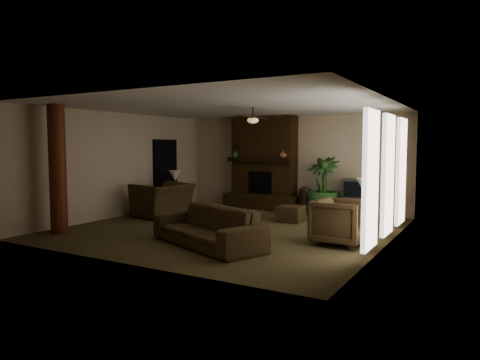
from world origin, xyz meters
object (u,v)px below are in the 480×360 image
Objects in this scene: tv_stand at (354,207)px; floor_vase at (305,198)px; side_table_left at (175,202)px; lamp_right at (364,187)px; log_column at (58,170)px; ottoman at (291,214)px; sofa at (207,220)px; coffee_table at (235,213)px; side_table_right at (364,220)px; lamp_left at (175,177)px; floor_plant at (323,199)px; armchair_left at (163,195)px; armchair_right at (341,220)px.

floor_vase is at bearing -155.28° from tv_stand.
lamp_right is at bearing -2.73° from side_table_left.
ottoman is (3.80, 3.90, -1.20)m from log_column.
coffee_table is at bearing 126.11° from sofa.
coffee_table is at bearing -25.43° from side_table_left.
coffee_table is at bearing -101.05° from floor_vase.
side_table_right is (5.75, 3.47, -1.12)m from log_column.
lamp_right is (5.51, -0.30, 0.00)m from lamp_left.
ottoman is 0.71× the size of tv_stand.
side_table_right is at bearing 73.20° from sofa.
floor_plant is 2.92× the size of side_table_left.
log_column is at bearing -141.48° from coffee_table.
floor_vase is at bearing -176.05° from floor_plant.
coffee_table is at bearing -104.99° from tv_stand.
floor_plant reaches higher than tv_stand.
armchair_left is at bearing -173.75° from side_table_right.
lamp_left is at bearing 86.85° from log_column.
sofa reaches higher than armchair_right.
lamp_left is (-4.74, -1.76, 0.75)m from tv_stand.
side_table_left is 0.85× the size of lamp_right.
floor_vase is (3.60, 5.35, -0.97)m from log_column.
log_column is 4.31× the size of lamp_right.
lamp_left is at bearing 158.07° from sofa.
sofa is 4.64× the size of side_table_right.
side_table_right is at bearing 31.09° from log_column.
lamp_right reaches higher than side_table_left.
floor_vase is 3.78m from lamp_left.
floor_plant is 2.47× the size of lamp_right.
lamp_left is 1.00× the size of lamp_right.
sofa is at bearing -43.94° from lamp_left.
lamp_left reaches higher than floor_plant.
sofa is at bearing -91.57° from floor_vase.
ottoman is 2.01m from tv_stand.
sofa is 4.56m from lamp_left.
armchair_right is 1.49m from side_table_right.
side_table_left is at bearing 154.57° from coffee_table.
lamp_left reaches higher than armchair_right.
log_column is at bearing -93.15° from lamp_left.
floor_vase is at bearing 78.95° from coffee_table.
lamp_left is (-3.59, -0.11, 0.80)m from ottoman.
floor_plant is at bearing 26.95° from armchair_right.
floor_vase is 2.88m from lamp_right.
sofa is 4.64× the size of side_table_left.
ottoman is 1.09× the size of side_table_left.
tv_stand is (4.46, 2.66, -0.35)m from armchair_left.
coffee_table is (3.03, 2.41, -1.03)m from log_column.
sofa reaches higher than side_table_left.
side_table_right is at bearing 106.02° from armchair_left.
log_column is 2.33× the size of coffee_table.
ottoman is at bearing 167.61° from side_table_right.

